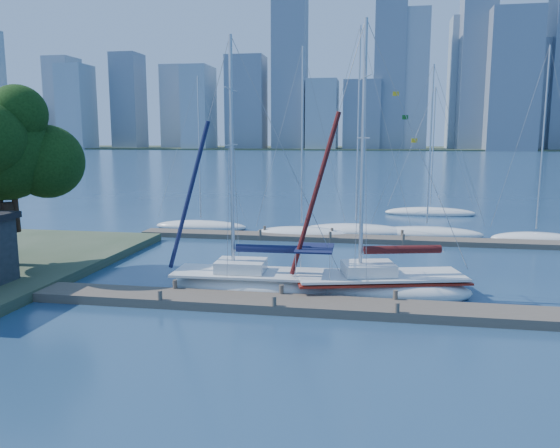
# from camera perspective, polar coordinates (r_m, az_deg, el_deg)

# --- Properties ---
(ground) EXTENTS (700.00, 700.00, 0.00)m
(ground) POSITION_cam_1_polar(r_m,az_deg,el_deg) (23.86, -0.23, -8.81)
(ground) COLOR #172B4B
(ground) RESTS_ON ground
(near_dock) EXTENTS (26.00, 2.00, 0.40)m
(near_dock) POSITION_cam_1_polar(r_m,az_deg,el_deg) (23.80, -0.23, -8.35)
(near_dock) COLOR #51483B
(near_dock) RESTS_ON ground
(far_dock) EXTENTS (30.00, 1.80, 0.36)m
(far_dock) POSITION_cam_1_polar(r_m,az_deg,el_deg) (39.07, 6.81, -1.51)
(far_dock) COLOR #51483B
(far_dock) RESTS_ON ground
(far_shore) EXTENTS (800.00, 100.00, 1.50)m
(far_shore) POSITION_cam_1_polar(r_m,az_deg,el_deg) (342.45, 9.34, 7.77)
(far_shore) COLOR #38472D
(far_shore) RESTS_ON ground
(tree) EXTENTS (7.38, 6.74, 9.96)m
(tree) POSITION_cam_1_polar(r_m,az_deg,el_deg) (32.17, -26.90, 7.08)
(tree) COLOR black
(tree) RESTS_ON ground
(sailboat_navy) EXTENTS (8.26, 2.91, 12.46)m
(sailboat_navy) POSITION_cam_1_polar(r_m,az_deg,el_deg) (26.16, -2.85, -4.99)
(sailboat_navy) COLOR silver
(sailboat_navy) RESTS_ON ground
(sailboat_maroon) EXTENTS (8.76, 4.66, 13.03)m
(sailboat_maroon) POSITION_cam_1_polar(r_m,az_deg,el_deg) (26.02, 10.42, -5.12)
(sailboat_maroon) COLOR silver
(sailboat_maroon) RESTS_ON ground
(bg_boat_0) EXTENTS (7.71, 2.64, 12.31)m
(bg_boat_0) POSITION_cam_1_polar(r_m,az_deg,el_deg) (44.45, -8.25, -0.18)
(bg_boat_0) COLOR silver
(bg_boat_0) RESTS_ON ground
(bg_boat_1) EXTENTS (7.19, 4.91, 14.00)m
(bg_boat_1) POSITION_cam_1_polar(r_m,az_deg,el_deg) (40.44, 2.27, -0.95)
(bg_boat_1) COLOR silver
(bg_boat_1) RESTS_ON ground
(bg_boat_2) EXTENTS (8.75, 5.30, 15.62)m
(bg_boat_2) POSITION_cam_1_polar(r_m,az_deg,el_deg) (41.76, 7.94, -0.68)
(bg_boat_2) COLOR silver
(bg_boat_2) RESTS_ON ground
(bg_boat_3) EXTENTS (8.21, 2.23, 12.78)m
(bg_boat_3) POSITION_cam_1_polar(r_m,az_deg,el_deg) (42.01, 15.07, -0.91)
(bg_boat_3) COLOR silver
(bg_boat_3) RESTS_ON ground
(bg_boat_5) EXTENTS (6.38, 3.53, 13.73)m
(bg_boat_5) POSITION_cam_1_polar(r_m,az_deg,el_deg) (42.44, 25.15, -1.35)
(bg_boat_5) COLOR silver
(bg_boat_5) RESTS_ON ground
(bg_boat_7) EXTENTS (8.69, 4.49, 12.19)m
(bg_boat_7) POSITION_cam_1_polar(r_m,az_deg,el_deg) (53.62, 15.42, 1.18)
(bg_boat_7) COLOR silver
(bg_boat_7) RESTS_ON ground
(skyline) EXTENTS (504.00, 51.31, 123.65)m
(skyline) POSITION_cam_1_polar(r_m,az_deg,el_deg) (314.39, 13.56, 13.99)
(skyline) COLOR gray
(skyline) RESTS_ON ground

